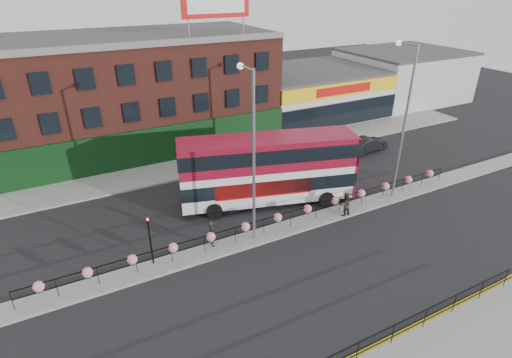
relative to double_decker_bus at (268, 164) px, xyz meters
name	(u,v)px	position (x,y,z in m)	size (l,w,h in m)	color
ground	(277,232)	(-1.34, -3.68, -3.09)	(120.00, 120.00, 0.00)	black
north_pavement	(209,163)	(-1.34, 8.32, -3.02)	(60.00, 4.00, 0.15)	gray
median	(277,231)	(-1.34, -3.68, -3.02)	(60.00, 1.60, 0.15)	gray
yellow_line_inner	(384,339)	(-1.34, -13.38, -3.09)	(60.00, 0.10, 0.01)	gold
yellow_line_outer	(387,342)	(-1.34, -13.56, -3.09)	(60.00, 0.10, 0.01)	gold
brick_building	(136,91)	(-5.34, 16.28, 2.03)	(25.00, 12.21, 10.30)	brown
supermarket	(310,92)	(14.66, 16.23, -0.44)	(15.00, 12.25, 5.30)	silver
warehouse_east	(402,75)	(29.41, 16.32, 0.06)	(14.50, 12.00, 6.30)	#B1B0AC
median_railing	(278,218)	(-1.34, -3.68, -2.05)	(30.04, 0.56, 1.23)	black
south_railing	(358,347)	(-3.34, -13.78, -2.13)	(20.04, 0.05, 1.12)	black
double_decker_bus	(268,164)	(0.00, 0.00, 0.00)	(12.76, 6.17, 5.04)	silver
car	(367,144)	(12.96, 4.01, -2.40)	(4.38, 1.95, 1.40)	black
pedestrian_a	(212,233)	(-5.69, -3.25, -2.09)	(0.43, 0.64, 1.71)	black
pedestrian_b	(345,204)	(3.65, -4.23, -2.10)	(0.83, 0.65, 1.69)	#32251E
lamp_column_west	(252,144)	(-3.10, -3.52, 3.30)	(0.38, 1.85, 10.53)	gray
lamp_column_east	(403,111)	(8.54, -3.49, 3.55)	(0.39, 1.92, 10.95)	gray
traffic_light_median	(149,229)	(-9.34, -3.28, -0.62)	(0.15, 0.28, 3.65)	black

